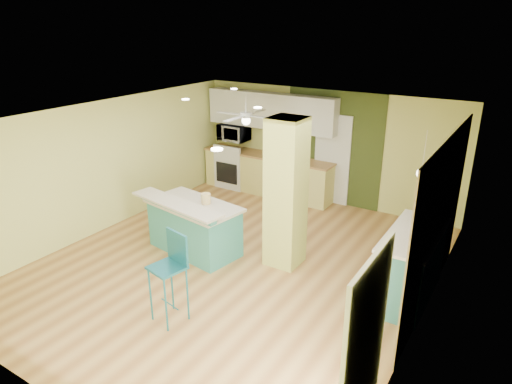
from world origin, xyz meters
TOP-DOWN VIEW (x-y plane):
  - floor at (0.00, 0.00)m, footprint 6.00×7.00m
  - ceiling at (0.00, 0.00)m, footprint 6.00×7.00m
  - wall_back at (0.00, 3.50)m, footprint 6.00×0.01m
  - wall_front at (0.00, -3.50)m, footprint 6.00×0.01m
  - wall_left at (-3.00, 0.00)m, footprint 0.01×7.00m
  - wall_right at (3.00, 0.00)m, footprint 0.01×7.00m
  - wood_panel at (2.99, 0.60)m, footprint 0.02×3.40m
  - olive_accent at (0.20, 3.49)m, footprint 2.20×0.02m
  - interior_door at (0.20, 3.46)m, footprint 0.82×0.05m
  - french_door at (2.97, -2.30)m, footprint 0.04×1.08m
  - column at (0.65, 0.50)m, footprint 0.55×0.55m
  - kitchen_run at (-1.30, 3.20)m, footprint 3.25×0.63m
  - stove at (-2.25, 3.19)m, footprint 0.76×0.66m
  - upper_cabinets at (-1.30, 3.32)m, footprint 3.20×0.34m
  - microwave at (-2.25, 3.20)m, footprint 0.70×0.48m
  - ceiling_fan at (-1.10, 2.00)m, footprint 1.41×1.41m
  - pendant_lamp at (2.65, 0.75)m, footprint 0.14×0.14m
  - wall_decor at (2.96, 0.80)m, footprint 0.03×0.90m
  - peninsula at (-0.91, 0.01)m, footprint 1.97×1.29m
  - bar_stool at (0.11, -1.66)m, footprint 0.50×0.50m
  - side_counter at (2.70, 0.57)m, footprint 0.69×1.63m
  - fruit_bowl at (-0.76, 3.14)m, footprint 0.31×0.31m
  - canister at (-0.73, 0.16)m, footprint 0.17×0.17m

SIDE VIEW (x-z plane):
  - floor at x=0.00m, z-range -0.01..0.00m
  - stove at x=-2.25m, z-range -0.08..1.00m
  - kitchen_run at x=-1.30m, z-range 0.00..0.94m
  - peninsula at x=-0.91m, z-range -0.04..0.99m
  - side_counter at x=2.70m, z-range 0.00..1.05m
  - bar_stool at x=0.11m, z-range 0.22..1.49m
  - fruit_bowl at x=-0.76m, z-range 0.94..1.01m
  - canister at x=-0.73m, z-range 0.90..1.08m
  - interior_door at x=0.20m, z-range 0.00..2.00m
  - french_door at x=2.97m, z-range 0.00..2.10m
  - wall_back at x=0.00m, z-range 0.00..2.50m
  - wall_front at x=0.00m, z-range 0.00..2.50m
  - wall_left at x=-3.00m, z-range 0.00..2.50m
  - wall_right at x=3.00m, z-range 0.00..2.50m
  - wood_panel at x=2.99m, z-range 0.00..2.50m
  - olive_accent at x=0.20m, z-range 0.00..2.50m
  - column at x=0.65m, z-range 0.00..2.50m
  - microwave at x=-2.25m, z-range 1.16..1.55m
  - wall_decor at x=2.96m, z-range 1.20..1.90m
  - pendant_lamp at x=2.65m, z-range 1.54..2.23m
  - upper_cabinets at x=-1.30m, z-range 1.55..2.35m
  - ceiling_fan at x=-1.10m, z-range 1.77..2.38m
  - ceiling at x=0.00m, z-range 2.50..2.51m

